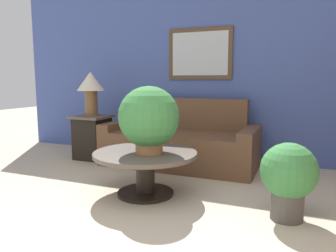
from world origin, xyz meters
name	(u,v)px	position (x,y,z in m)	size (l,w,h in m)	color
wall_back	(236,69)	(-0.01, 3.42, 1.30)	(7.35, 0.09, 2.60)	#42569E
couch_main	(180,144)	(-0.63, 2.86, 0.29)	(2.05, 0.88, 0.90)	brown
coffee_table	(145,164)	(-0.54, 1.63, 0.32)	(1.04, 1.04, 0.44)	black
side_table	(92,137)	(-1.97, 2.72, 0.33)	(0.50, 0.50, 0.64)	black
table_lamp	(91,87)	(-1.97, 2.72, 1.06)	(0.40, 0.40, 0.64)	brown
potted_plant_on_table	(149,118)	(-0.48, 1.60, 0.79)	(0.60, 0.60, 0.66)	#9E6B42
potted_plant_floor	(289,176)	(0.82, 1.54, 0.37)	(0.46, 0.46, 0.65)	#4C4742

